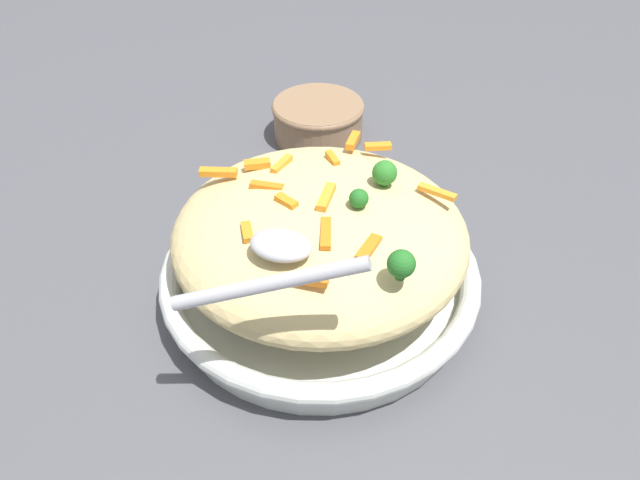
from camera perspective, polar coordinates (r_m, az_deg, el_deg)
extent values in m
plane|color=#4C4C51|center=(0.70, 0.00, -4.98)|extent=(2.40, 2.40, 0.00)
cylinder|color=silver|center=(0.69, 0.00, -4.21)|extent=(0.31, 0.31, 0.03)
torus|color=silver|center=(0.67, 0.00, -2.75)|extent=(0.34, 0.34, 0.02)
torus|color=black|center=(0.67, 0.00, -2.48)|extent=(0.33, 0.33, 0.00)
ellipsoid|color=#D1BA7A|center=(0.64, 0.00, 0.56)|extent=(0.30, 0.30, 0.09)
cube|color=orange|center=(0.61, -3.05, 3.50)|extent=(0.03, 0.02, 0.01)
cube|color=orange|center=(0.67, 1.14, 7.30)|extent=(0.02, 0.02, 0.01)
cube|color=orange|center=(0.63, -4.80, 4.81)|extent=(0.03, 0.01, 0.01)
cube|color=orange|center=(0.61, 0.63, 4.05)|extent=(0.01, 0.04, 0.01)
cube|color=orange|center=(0.53, -0.88, -3.60)|extent=(0.03, 0.01, 0.01)
cube|color=orange|center=(0.58, -6.57, 0.75)|extent=(0.02, 0.03, 0.01)
cube|color=orange|center=(0.67, -5.67, 6.83)|extent=(0.03, 0.02, 0.01)
cube|color=orange|center=(0.57, 0.53, 0.62)|extent=(0.02, 0.04, 0.01)
cube|color=orange|center=(0.64, 10.49, 4.28)|extent=(0.04, 0.02, 0.01)
cube|color=orange|center=(0.67, -3.47, 6.82)|extent=(0.01, 0.03, 0.01)
cube|color=orange|center=(0.66, -9.13, 6.05)|extent=(0.04, 0.02, 0.01)
cube|color=orange|center=(0.71, 2.87, 8.95)|extent=(0.01, 0.03, 0.01)
cube|color=orange|center=(0.70, 5.24, 8.40)|extent=(0.03, 0.02, 0.01)
cube|color=orange|center=(0.56, 4.40, -0.71)|extent=(0.02, 0.04, 0.01)
cube|color=orange|center=(0.56, -3.25, -0.85)|extent=(0.03, 0.01, 0.01)
cylinder|color=#205B1C|center=(0.60, 3.47, 3.04)|extent=(0.01, 0.01, 0.01)
sphere|color=#236B23|center=(0.60, 3.51, 3.73)|extent=(0.02, 0.02, 0.02)
cylinder|color=#205B1C|center=(0.54, 7.22, -3.11)|extent=(0.01, 0.01, 0.01)
sphere|color=#236B23|center=(0.53, 7.33, -2.14)|extent=(0.02, 0.02, 0.02)
cylinder|color=#296820|center=(0.64, 5.76, 5.09)|extent=(0.01, 0.01, 0.01)
sphere|color=#2D7A28|center=(0.63, 5.84, 6.03)|extent=(0.03, 0.03, 0.03)
ellipsoid|color=#B7B7BC|center=(0.55, -3.55, -0.48)|extent=(0.06, 0.04, 0.02)
cylinder|color=#B7B7BC|center=(0.48, -4.73, -3.98)|extent=(0.15, 0.05, 0.06)
cylinder|color=#8C6B4C|center=(0.95, -0.17, 10.71)|extent=(0.13, 0.13, 0.06)
torus|color=#8C6B4C|center=(0.94, -0.17, 11.92)|extent=(0.14, 0.14, 0.01)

